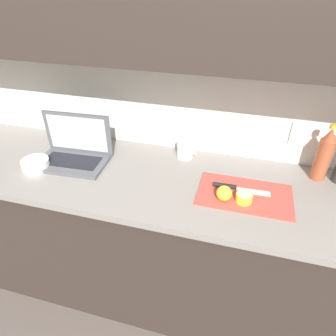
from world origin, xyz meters
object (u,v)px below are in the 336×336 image
at_px(lemon_whole_beside, 224,193).
at_px(laptop, 74,150).
at_px(measuring_cup, 185,149).
at_px(bowl_white, 36,164).
at_px(knife, 231,187).
at_px(lemon_half_cut, 244,197).
at_px(cutting_board, 245,195).
at_px(bottle_green_soda, 324,155).

bearing_deg(lemon_whole_beside, laptop, 170.74).
relative_size(laptop, measuring_cup, 3.47).
distance_m(measuring_cup, bowl_white, 0.80).
relative_size(knife, lemon_half_cut, 3.56).
relative_size(cutting_board, lemon_whole_beside, 6.15).
height_order(lemon_whole_beside, bowl_white, lemon_whole_beside).
relative_size(laptop, cutting_board, 0.90).
relative_size(bottle_green_soda, measuring_cup, 2.62).
xyz_separation_m(knife, bowl_white, (-1.01, -0.09, 0.01)).
relative_size(laptop, knife, 1.45).
xyz_separation_m(cutting_board, measuring_cup, (-0.34, 0.26, 0.05)).
height_order(lemon_half_cut, measuring_cup, measuring_cup).
xyz_separation_m(laptop, bowl_white, (-0.16, -0.13, -0.03)).
xyz_separation_m(bottle_green_soda, bowl_white, (-1.42, -0.30, -0.11)).
bearing_deg(laptop, measuring_cup, 15.26).
height_order(lemon_whole_beside, bottle_green_soda, bottle_green_soda).
xyz_separation_m(lemon_half_cut, lemon_whole_beside, (-0.09, -0.01, 0.02)).
bearing_deg(lemon_whole_beside, lemon_half_cut, 8.50).
height_order(cutting_board, bottle_green_soda, bottle_green_soda).
bearing_deg(lemon_half_cut, bowl_white, -179.38).
bearing_deg(laptop, lemon_whole_beside, -12.44).
bearing_deg(bowl_white, lemon_whole_beside, -0.09).
relative_size(lemon_half_cut, bottle_green_soda, 0.26).
bearing_deg(laptop, knife, -6.37).
height_order(knife, lemon_whole_beside, lemon_whole_beside).
bearing_deg(laptop, cutting_board, -7.56).
relative_size(cutting_board, lemon_half_cut, 5.76).
xyz_separation_m(lemon_half_cut, bottle_green_soda, (0.34, 0.29, 0.11)).
bearing_deg(measuring_cup, bowl_white, -156.09).
bearing_deg(knife, laptop, 174.64).
relative_size(bottle_green_soda, bowl_white, 2.09).
bearing_deg(cutting_board, bowl_white, -176.66).
xyz_separation_m(laptop, lemon_half_cut, (0.91, -0.12, -0.03)).
xyz_separation_m(laptop, bottle_green_soda, (1.26, 0.17, 0.08)).
relative_size(lemon_half_cut, lemon_whole_beside, 1.07).
relative_size(laptop, bottle_green_soda, 1.32).
height_order(laptop, cutting_board, laptop).
bearing_deg(measuring_cup, laptop, -161.56).
xyz_separation_m(cutting_board, lemon_whole_beside, (-0.09, -0.06, 0.04)).
bearing_deg(lemon_half_cut, lemon_whole_beside, -171.50).
xyz_separation_m(lemon_whole_beside, measuring_cup, (-0.25, 0.33, 0.01)).
relative_size(cutting_board, measuring_cup, 3.87).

